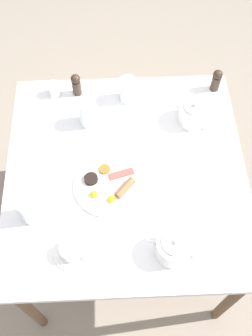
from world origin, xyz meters
The scene contains 15 objects.
ground_plane centered at (0.00, 0.00, 0.00)m, with size 8.00×8.00×0.00m, color gray.
table centered at (0.00, 0.00, 0.65)m, with size 1.00×0.98×0.72m.
breakfast_plate centered at (-0.07, 0.07, 0.73)m, with size 0.27×0.27×0.04m.
teapot_near centered at (-0.35, -0.16, 0.77)m, with size 0.13×0.21×0.12m.
teapot_far centered at (0.24, -0.30, 0.77)m, with size 0.13×0.19×0.12m.
teacup_with_saucer_left centered at (-0.34, 0.21, 0.75)m, with size 0.14×0.14×0.06m.
water_glass_tall centered at (-0.19, 0.36, 0.78)m, with size 0.08×0.08×0.12m.
water_glass_short centered at (0.38, -0.02, 0.78)m, with size 0.08×0.08×0.12m.
wine_glass_spare centered at (0.25, 0.15, 0.79)m, with size 0.08×0.08×0.12m.
creamer_jug centered at (0.42, 0.31, 0.76)m, with size 0.08×0.05×0.07m.
pepper_grinder centered at (0.42, -0.42, 0.78)m, with size 0.04×0.04×0.11m.
salt_grinder centered at (0.42, 0.20, 0.78)m, with size 0.04×0.04×0.11m.
fork_by_plate centered at (0.02, 0.34, 0.73)m, with size 0.05×0.17×0.00m.
knife_by_plate centered at (0.00, -0.22, 0.73)m, with size 0.21×0.07×0.00m.
spoon_for_tea centered at (0.17, -0.05, 0.73)m, with size 0.12×0.12×0.00m.
Camera 1 is at (-0.79, 0.03, 2.11)m, focal length 42.00 mm.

